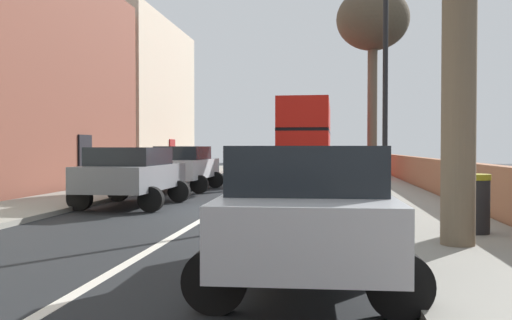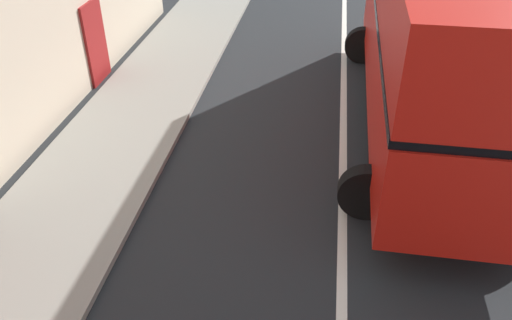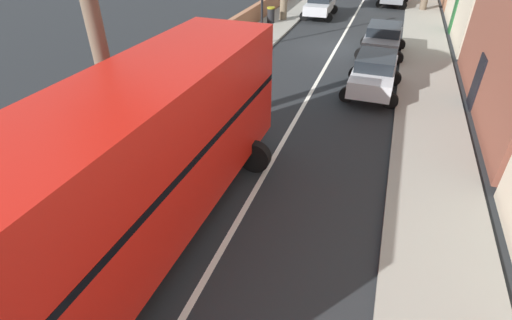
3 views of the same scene
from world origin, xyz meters
name	(u,v)px [view 1 (image 1 of 3)]	position (x,y,z in m)	size (l,w,h in m)	color
ground_plane	(220,209)	(0.00, 0.00, 0.00)	(84.00, 84.00, 0.00)	black
road_centre_line	(220,209)	(0.00, 0.00, 0.00)	(0.16, 54.00, 0.01)	silver
sidewalk_left	(44,204)	(-4.90, 0.00, 0.06)	(2.60, 60.00, 0.12)	gray
sidewalk_right	(413,210)	(4.90, 0.00, 0.06)	(2.60, 60.00, 0.12)	gray
boundary_wall_right	(478,188)	(6.45, 0.00, 0.61)	(0.36, 54.00, 1.22)	#9E6647
double_decker_bus	(307,134)	(1.70, 16.75, 2.35)	(3.68, 10.29, 4.06)	red
parked_car_silver_right_0	(306,204)	(2.50, -7.41, 0.93)	(2.48, 4.52, 1.63)	#B7BABF
parked_car_grey_left_1	(132,173)	(-2.50, 0.32, 0.93)	(2.57, 4.02, 1.62)	slate
parked_car_silver_left_4	(185,165)	(-2.50, 5.89, 0.94)	(2.44, 4.21, 1.65)	#B7BABF
street_tree_right_1	(373,23)	(5.03, 13.58, 7.78)	(3.58, 3.58, 9.37)	brown
lamppost_right	(385,65)	(4.30, 0.88, 3.81)	(0.32, 0.32, 6.31)	black
litter_bin_right	(474,203)	(5.30, -4.08, 0.64)	(0.55, 0.55, 1.03)	black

